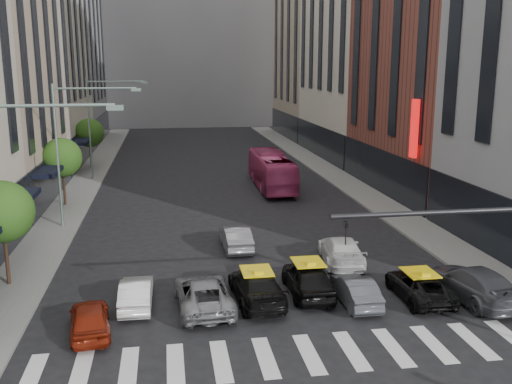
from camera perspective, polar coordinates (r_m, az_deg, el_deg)
name	(u,v)px	position (r m, az deg, el deg)	size (l,w,h in m)	color
ground	(303,377)	(20.14, 4.69, -17.96)	(160.00, 160.00, 0.00)	black
sidewalk_left	(77,194)	(48.46, -17.42, -0.15)	(3.00, 96.00, 0.15)	slate
sidewalk_right	(350,185)	(50.45, 9.36, 0.74)	(3.00, 96.00, 0.15)	slate
building_left_d	(65,29)	(82.96, -18.53, 15.18)	(8.00, 18.00, 30.00)	gray
building_right_b	(435,30)	(48.81, 17.43, 15.23)	(8.00, 18.00, 26.00)	brown
building_right_d	(313,39)	(84.64, 5.71, 15.00)	(8.00, 18.00, 28.00)	tan
building_far	(187,19)	(102.23, -6.93, 16.78)	(30.00, 10.00, 36.00)	gray
tree_near	(2,212)	(28.63, -24.04, -1.83)	(2.88, 2.88, 4.95)	black
tree_mid	(62,158)	(43.98, -18.83, 3.26)	(2.88, 2.88, 4.95)	black
tree_far	(89,133)	(59.68, -16.33, 5.69)	(2.88, 2.88, 4.95)	black
streetlamp_near	(2,190)	(22.05, -24.04, 0.17)	(5.38, 0.25, 9.00)	gray
streetlamp_mid	(72,136)	(37.53, -17.92, 5.32)	(5.38, 0.25, 9.00)	gray
streetlamp_far	(100,115)	(53.33, -15.37, 7.43)	(5.38, 0.25, 9.00)	gray
liberty_sign	(414,129)	(40.73, 15.56, 6.12)	(0.30, 0.70, 4.00)	red
car_red	(90,318)	(23.52, -16.30, -12.03)	(1.50, 3.73, 1.27)	maroon
car_white_front	(136,293)	(25.50, -11.90, -9.84)	(1.32, 3.79, 1.25)	silver
car_silver	(203,293)	(24.87, -5.29, -10.05)	(2.27, 4.92, 1.37)	gray
taxi_left	(257,286)	(25.42, 0.07, -9.43)	(1.98, 4.86, 1.41)	black
taxi_center	(308,278)	(26.28, 5.21, -8.61)	(1.79, 4.46, 1.52)	black
car_grey_mid	(355,290)	(25.63, 9.91, -9.64)	(1.31, 3.76, 1.24)	#45484D
taxi_right	(419,286)	(26.79, 16.01, -9.00)	(2.00, 4.34, 1.21)	black
car_grey_curb	(473,283)	(27.37, 20.91, -8.53)	(2.13, 5.25, 1.52)	#43454C
car_row2_left	(236,237)	(32.44, -2.05, -4.57)	(1.45, 4.17, 1.37)	gray
car_row2_right	(341,250)	(30.49, 8.51, -5.78)	(1.99, 4.90, 1.42)	white
bus	(271,171)	(48.43, 1.55, 2.15)	(2.53, 10.82, 3.01)	#B8366A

